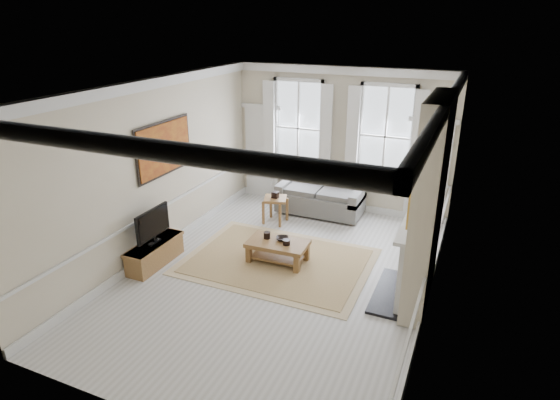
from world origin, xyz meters
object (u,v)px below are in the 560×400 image
at_px(sofa, 321,198).
at_px(side_table, 275,202).
at_px(coffee_table, 278,245).
at_px(tv_stand, 155,253).

relative_size(sofa, side_table, 3.18).
xyz_separation_m(side_table, coffee_table, (0.81, -1.69, -0.14)).
bearing_deg(coffee_table, sofa, 88.69).
bearing_deg(side_table, coffee_table, -64.45).
height_order(sofa, coffee_table, sofa).
height_order(side_table, coffee_table, side_table).
bearing_deg(tv_stand, sofa, 60.57).
relative_size(side_table, coffee_table, 0.53).
bearing_deg(side_table, sofa, 51.53).
xyz_separation_m(sofa, coffee_table, (0.03, -2.66, -0.02)).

